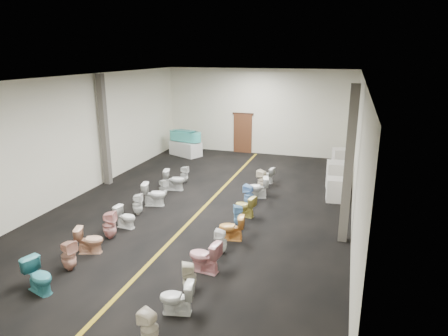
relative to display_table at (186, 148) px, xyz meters
The scene contains 39 objects.
floor 7.29m from the display_table, 61.13° to the right, with size 16.00×16.00×0.00m, color black.
ceiling 8.36m from the display_table, 61.13° to the right, with size 16.00×16.00×0.00m, color black.
wall_back 4.30m from the display_table, 24.84° to the left, with size 10.00×10.00×0.00m, color beige.
wall_front 14.91m from the display_table, 76.26° to the right, with size 10.00×10.00×0.00m, color beige.
wall_left 6.81m from the display_table, 103.12° to the right, with size 16.00×16.00×0.00m, color beige.
wall_right 10.80m from the display_table, 36.82° to the right, with size 16.00×16.00×0.00m, color beige.
aisle_stripe 7.29m from the display_table, 61.13° to the right, with size 0.12×15.60×0.01m, color #9C7D16.
back_door 3.21m from the display_table, 29.99° to the left, with size 1.00×0.10×2.10m, color #562D19.
door_frame 3.59m from the display_table, 30.15° to the left, with size 1.15×0.08×0.10m, color #331C11.
column_left 5.82m from the display_table, 102.95° to the right, with size 0.25×0.25×4.50m, color #59544C.
column_right 11.57m from the display_table, 43.61° to the right, with size 0.25×0.25×4.50m, color #59544C.
display_table is the anchor object (origin of this frame).
bathtub 0.69m from the display_table, 104.04° to the left, with size 1.83×0.92×0.55m.
appliance_crate_a 9.15m from the display_table, 30.17° to the right, with size 0.67×0.67×0.86m, color silver.
appliance_crate_b 8.57m from the display_table, 22.60° to the right, with size 0.82×0.82×1.13m, color silver.
appliance_crate_c 8.18m from the display_table, 14.68° to the right, with size 0.66×0.66×0.75m, color silver.
appliance_crate_d 7.92m from the display_table, ahead, with size 0.66×0.66×0.95m, color silver.
toilet_left_0 12.80m from the display_table, 82.19° to the right, with size 0.44×0.78×0.79m, color teal.
toilet_left_1 11.81m from the display_table, 81.45° to the right, with size 0.36×0.37×0.80m, color #DD9E88.
toilet_left_2 10.88m from the display_table, 81.00° to the right, with size 0.42×0.73×0.74m, color #EDAF89.
toilet_left_3 9.97m from the display_table, 80.04° to the right, with size 0.38×0.39×0.84m, color #EBA5A1.
toilet_left_4 9.17m from the display_table, 78.89° to the right, with size 0.39×0.68×0.70m, color white.
toilet_left_5 8.12m from the display_table, 78.64° to the right, with size 0.33×0.34×0.73m, color white.
toilet_left_6 7.25m from the display_table, 76.00° to the right, with size 0.47×0.82×0.84m, color white.
toilet_left_7 6.35m from the display_table, 74.83° to the right, with size 0.31×0.32×0.69m, color silver.
toilet_left_8 5.55m from the display_table, 71.72° to the right, with size 0.47×0.82×0.83m, color silver.
toilet_left_9 4.67m from the display_table, 67.87° to the right, with size 0.33×0.33×0.72m, color white.
toilet_right_0 14.39m from the display_table, 69.81° to the right, with size 0.33×0.34×0.74m, color beige.
toilet_right_1 13.45m from the display_table, 67.95° to the right, with size 0.41×0.72×0.74m, color white.
toilet_right_2 12.63m from the display_table, 66.76° to the right, with size 0.32×0.33×0.71m, color beige.
toilet_right_3 11.85m from the display_table, 64.89° to the right, with size 0.47×0.82×0.84m, color pink.
toilet_right_4 10.96m from the display_table, 62.11° to the right, with size 0.31×0.32×0.69m, color white.
toilet_right_5 10.23m from the display_table, 59.68° to the right, with size 0.42×0.74×0.76m, color #E99C43.
toilet_right_6 9.35m from the display_table, 56.90° to the right, with size 0.32×0.32×0.70m, color #74AAD7.
toilet_right_7 8.67m from the display_table, 54.01° to the right, with size 0.40×0.71×0.72m, color #CBBA51.
toilet_right_8 7.82m from the display_table, 50.45° to the right, with size 0.35×0.36×0.78m, color #89BDF5.
toilet_right_9 7.26m from the display_table, 45.36° to the right, with size 0.46×0.80×0.81m, color white.
toilet_right_10 6.59m from the display_table, 39.70° to the right, with size 0.37×0.37×0.81m, color beige.
toilet_right_11 6.01m from the display_table, 32.99° to the right, with size 0.38×0.66×0.68m, color silver.
Camera 1 is at (4.66, -12.68, 5.29)m, focal length 32.00 mm.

